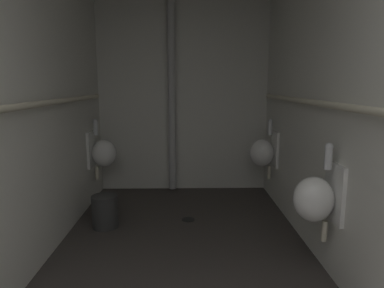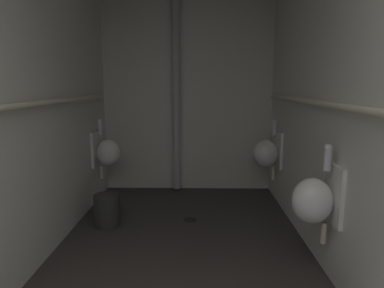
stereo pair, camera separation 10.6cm
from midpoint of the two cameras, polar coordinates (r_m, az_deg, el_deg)
name	(u,v)px [view 2 (the right image)]	position (r m, az deg, el deg)	size (l,w,h in m)	color
floor	(180,279)	(2.83, -0.92, -21.96)	(2.41, 4.53, 0.08)	#383330
wall_left	(15,107)	(2.71, -26.82, 5.56)	(0.06, 4.53, 2.60)	silver
wall_right	(345,108)	(2.64, 25.55, 5.56)	(0.06, 4.53, 2.60)	silver
wall_back	(188,96)	(4.64, -0.06, 8.10)	(2.41, 0.06, 2.60)	silver
urinal_left_mid	(107,152)	(4.30, -13.64, -1.29)	(0.32, 0.30, 0.76)	white
urinal_right_mid	(315,199)	(2.66, 21.29, -8.75)	(0.32, 0.30, 0.76)	white
urinal_right_far	(268,153)	(4.24, 13.42, -1.42)	(0.32, 0.30, 0.76)	white
supply_pipe_left	(30,105)	(2.70, -24.85, 6.02)	(0.06, 3.76, 0.06)	beige
supply_pipe_right	(331,105)	(2.62, 23.63, 6.01)	(0.06, 3.75, 0.06)	beige
standpipe_back_wall	(176,97)	(4.53, -2.03, 8.05)	(0.10, 0.10, 2.55)	#B2B2B2
floor_drain	(190,219)	(3.77, 0.48, -12.68)	(0.14, 0.14, 0.01)	black
waste_bin	(107,210)	(3.66, -13.41, -10.89)	(0.27, 0.27, 0.34)	#2D2D2D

